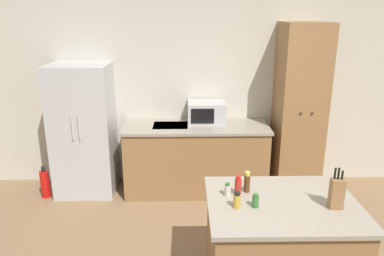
# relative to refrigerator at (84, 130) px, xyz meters

# --- Properties ---
(wall_back) EXTENTS (7.20, 0.06, 2.60)m
(wall_back) POSITION_rel_refrigerator_xyz_m (1.84, 0.35, 0.45)
(wall_back) COLOR beige
(wall_back) RESTS_ON ground_plane
(refrigerator) EXTENTS (0.75, 0.67, 1.69)m
(refrigerator) POSITION_rel_refrigerator_xyz_m (0.00, 0.00, 0.00)
(refrigerator) COLOR #B7BABC
(refrigerator) RESTS_ON ground_plane
(back_counter) EXTENTS (1.86, 0.71, 0.91)m
(back_counter) POSITION_rel_refrigerator_xyz_m (1.44, -0.02, -0.39)
(back_counter) COLOR olive
(back_counter) RESTS_ON ground_plane
(pantry_cabinet) EXTENTS (0.56, 0.63, 2.19)m
(pantry_cabinet) POSITION_rel_refrigerator_xyz_m (2.77, 0.02, 0.25)
(pantry_cabinet) COLOR olive
(pantry_cabinet) RESTS_ON ground_plane
(kitchen_island) EXTENTS (1.19, 0.95, 0.88)m
(kitchen_island) POSITION_rel_refrigerator_xyz_m (2.08, -1.99, -0.40)
(kitchen_island) COLOR olive
(kitchen_island) RESTS_ON ground_plane
(microwave) EXTENTS (0.49, 0.38, 0.27)m
(microwave) POSITION_rel_refrigerator_xyz_m (1.58, 0.11, 0.20)
(microwave) COLOR #B2B5B7
(microwave) RESTS_ON back_counter
(knife_block) EXTENTS (0.10, 0.07, 0.33)m
(knife_block) POSITION_rel_refrigerator_xyz_m (2.45, -2.09, 0.16)
(knife_block) COLOR olive
(knife_block) RESTS_ON kitchen_island
(spice_bottle_tall_dark) EXTENTS (0.05, 0.05, 0.18)m
(spice_bottle_tall_dark) POSITION_rel_refrigerator_xyz_m (1.82, -1.81, 0.12)
(spice_bottle_tall_dark) COLOR #563319
(spice_bottle_tall_dark) RESTS_ON kitchen_island
(spice_bottle_short_red) EXTENTS (0.05, 0.05, 0.11)m
(spice_bottle_short_red) POSITION_rel_refrigerator_xyz_m (1.65, -1.88, 0.09)
(spice_bottle_short_red) COLOR beige
(spice_bottle_short_red) RESTS_ON kitchen_island
(spice_bottle_amber_oil) EXTENTS (0.06, 0.06, 0.13)m
(spice_bottle_amber_oil) POSITION_rel_refrigerator_xyz_m (1.70, -2.07, 0.10)
(spice_bottle_amber_oil) COLOR gold
(spice_bottle_amber_oil) RESTS_ON kitchen_island
(spice_bottle_green_herb) EXTENTS (0.05, 0.05, 0.11)m
(spice_bottle_green_herb) POSITION_rel_refrigerator_xyz_m (1.84, -2.06, 0.09)
(spice_bottle_green_herb) COLOR #337033
(spice_bottle_green_herb) RESTS_ON kitchen_island
(spice_bottle_pale_salt) EXTENTS (0.06, 0.06, 0.16)m
(spice_bottle_pale_salt) POSITION_rel_refrigerator_xyz_m (1.74, -1.86, 0.11)
(spice_bottle_pale_salt) COLOR #B2281E
(spice_bottle_pale_salt) RESTS_ON kitchen_island
(fire_extinguisher) EXTENTS (0.11, 0.11, 0.42)m
(fire_extinguisher) POSITION_rel_refrigerator_xyz_m (-0.50, -0.20, -0.66)
(fire_extinguisher) COLOR red
(fire_extinguisher) RESTS_ON ground_plane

